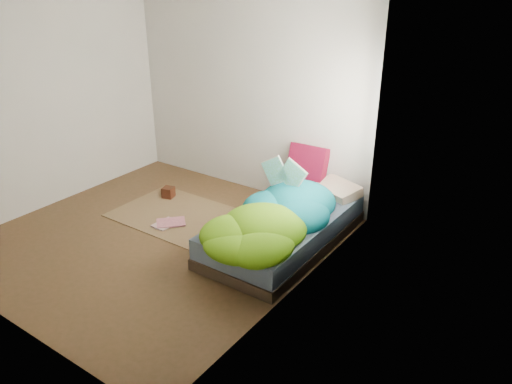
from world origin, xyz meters
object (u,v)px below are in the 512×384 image
pillow_magenta (307,165)px  floor_book_b (170,218)px  wooden_box (168,192)px  bed (284,229)px  open_book (283,165)px  floor_book_a (159,222)px

pillow_magenta → floor_book_b: bearing=-135.9°
wooden_box → floor_book_b: bearing=-44.2°
pillow_magenta → floor_book_b: (-1.16, -1.22, -0.55)m
bed → floor_book_b: (-1.40, -0.32, -0.14)m
open_book → floor_book_a: bearing=-154.8°
bed → wooden_box: 1.87m
bed → floor_book_b: bed is taller
floor_book_b → wooden_box: bearing=178.9°
bed → floor_book_b: size_ratio=6.05×
pillow_magenta → bed: bearing=-77.5°
floor_book_b → open_book: bearing=66.6°
bed → open_book: 0.71m
open_book → floor_book_a: size_ratio=1.58×
pillow_magenta → floor_book_a: 1.90m
open_book → floor_book_a: (-1.29, -0.67, -0.80)m
floor_book_a → bed: bearing=20.1°
open_book → wooden_box: size_ratio=3.31×
pillow_magenta → wooden_box: size_ratio=3.48×
wooden_box → floor_book_a: size_ratio=0.48×
bed → wooden_box: size_ratio=14.59×
floor_book_b → pillow_magenta: bearing=89.7°
bed → wooden_box: (-1.86, 0.13, -0.09)m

